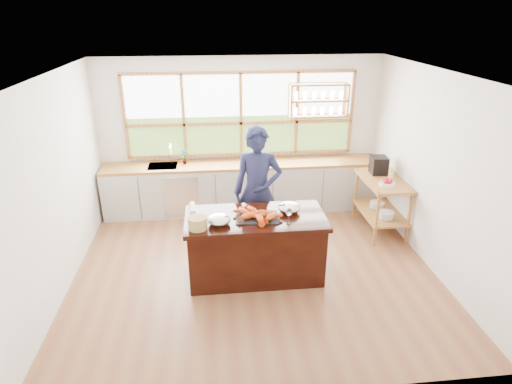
{
  "coord_description": "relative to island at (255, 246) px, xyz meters",
  "views": [
    {
      "loc": [
        -0.53,
        -5.21,
        3.41
      ],
      "look_at": [
        0.05,
        0.15,
        1.1
      ],
      "focal_mm": 30.0,
      "sensor_mm": 36.0,
      "label": 1
    }
  ],
  "objects": [
    {
      "name": "island",
      "position": [
        0.0,
        0.0,
        0.0
      ],
      "size": [
        1.85,
        0.9,
        0.9
      ],
      "color": "black",
      "rests_on": "ground_plane"
    },
    {
      "name": "fruit_bowl",
      "position": [
        2.14,
        0.86,
        0.49
      ],
      "size": [
        0.24,
        0.24,
        0.11
      ],
      "color": "silver",
      "rests_on": "right_shelf_unit"
    },
    {
      "name": "cook",
      "position": [
        0.1,
        0.67,
        0.51
      ],
      "size": [
        0.77,
        0.57,
        1.94
      ],
      "primitive_type": "imported",
      "rotation": [
        0.0,
        0.0,
        -0.17
      ],
      "color": "#191C3C",
      "rests_on": "ground_plane"
    },
    {
      "name": "wine_glass",
      "position": [
        0.4,
        -0.25,
        0.61
      ],
      "size": [
        0.08,
        0.08,
        0.22
      ],
      "color": "silver",
      "rests_on": "island"
    },
    {
      "name": "espresso_machine",
      "position": [
        2.19,
        1.38,
        0.59
      ],
      "size": [
        0.27,
        0.29,
        0.29
      ],
      "primitive_type": "cube",
      "rotation": [
        0.0,
        0.0,
        -0.07
      ],
      "color": "black",
      "rests_on": "right_shelf_unit"
    },
    {
      "name": "back_counter",
      "position": [
        -0.02,
        2.14,
        0.0
      ],
      "size": [
        4.9,
        0.63,
        0.9
      ],
      "color": "#BAB8AE",
      "rests_on": "ground_plane"
    },
    {
      "name": "cutting_board",
      "position": [
        0.3,
        2.14,
        0.45
      ],
      "size": [
        0.42,
        0.33,
        0.01
      ],
      "primitive_type": "cube",
      "rotation": [
        0.0,
        0.0,
        0.07
      ],
      "color": "green",
      "rests_on": "back_counter"
    },
    {
      "name": "right_shelf_unit",
      "position": [
        2.19,
        1.09,
        0.15
      ],
      "size": [
        0.62,
        1.1,
        0.9
      ],
      "color": "#A66133",
      "rests_on": "ground_plane"
    },
    {
      "name": "potted_plant",
      "position": [
        -1.03,
        2.2,
        0.59
      ],
      "size": [
        0.17,
        0.13,
        0.28
      ],
      "primitive_type": "imported",
      "rotation": [
        0.0,
        0.0,
        -0.24
      ],
      "color": "slate",
      "rests_on": "back_counter"
    },
    {
      "name": "wine_bottle",
      "position": [
        2.24,
        0.97,
        0.58
      ],
      "size": [
        0.08,
        0.08,
        0.26
      ],
      "primitive_type": "cylinder",
      "rotation": [
        0.0,
        0.0,
        0.34
      ],
      "color": "#B1BF66",
      "rests_on": "right_shelf_unit"
    },
    {
      "name": "mixing_bowl_right",
      "position": [
        0.46,
        0.09,
        0.51
      ],
      "size": [
        0.3,
        0.3,
        0.14
      ],
      "primitive_type": "ellipsoid",
      "color": "silver",
      "rests_on": "island"
    },
    {
      "name": "mixing_bowl_left",
      "position": [
        -0.48,
        -0.17,
        0.51
      ],
      "size": [
        0.3,
        0.3,
        0.14
      ],
      "primitive_type": "ellipsoid",
      "color": "silver",
      "rests_on": "island"
    },
    {
      "name": "ground_plane",
      "position": [
        0.0,
        0.2,
        -0.45
      ],
      "size": [
        5.0,
        5.0,
        0.0
      ],
      "primitive_type": "plane",
      "color": "brown"
    },
    {
      "name": "lobster_pile",
      "position": [
        0.01,
        -0.06,
        0.5
      ],
      "size": [
        0.55,
        0.48,
        0.08
      ],
      "color": "red",
      "rests_on": "slate_board"
    },
    {
      "name": "wicker_basket",
      "position": [
        -0.75,
        -0.25,
        0.52
      ],
      "size": [
        0.24,
        0.24,
        0.15
      ],
      "primitive_type": "cylinder",
      "color": "tan",
      "rests_on": "island"
    },
    {
      "name": "parchment_roll",
      "position": [
        -0.83,
        0.25,
        0.49
      ],
      "size": [
        0.1,
        0.31,
        0.08
      ],
      "primitive_type": "cylinder",
      "rotation": [
        1.57,
        0.0,
        0.08
      ],
      "color": "white",
      "rests_on": "island"
    },
    {
      "name": "room_shell",
      "position": [
        0.02,
        0.71,
        1.3
      ],
      "size": [
        5.02,
        4.52,
        2.71
      ],
      "color": "silver",
      "rests_on": "ground_plane"
    },
    {
      "name": "slate_board",
      "position": [
        0.02,
        -0.04,
        0.45
      ],
      "size": [
        0.58,
        0.44,
        0.02
      ],
      "primitive_type": "cube",
      "rotation": [
        0.0,
        0.0,
        -0.08
      ],
      "color": "black",
      "rests_on": "island"
    }
  ]
}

